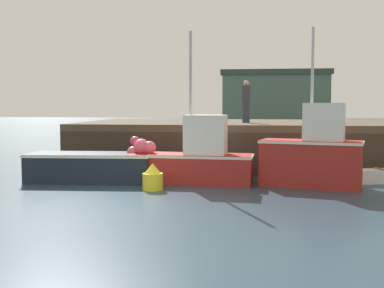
% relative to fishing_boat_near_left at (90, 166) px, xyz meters
% --- Properties ---
extents(ground, '(120.00, 160.00, 0.10)m').
position_rel_fishing_boat_near_left_xyz_m(ground, '(2.14, -3.45, -0.54)').
color(ground, '#283D4C').
extents(pier, '(13.42, 6.92, 1.75)m').
position_rel_fishing_boat_near_left_xyz_m(pier, '(4.97, 4.59, 0.95)').
color(pier, brown).
rests_on(pier, ground).
extents(fishing_boat_near_left, '(4.06, 1.74, 0.90)m').
position_rel_fishing_boat_near_left_xyz_m(fishing_boat_near_left, '(0.00, 0.00, 0.00)').
color(fishing_boat_near_left, '#19232D').
rests_on(fishing_boat_near_left, ground).
extents(fishing_boat_near_right, '(4.05, 1.46, 4.68)m').
position_rel_fishing_boat_near_left_xyz_m(fishing_boat_near_right, '(3.25, 0.09, 0.29)').
color(fishing_boat_near_right, maroon).
rests_on(fishing_boat_near_right, ground).
extents(fishing_boat_mid, '(3.15, 1.81, 4.70)m').
position_rel_fishing_boat_near_left_xyz_m(fishing_boat_mid, '(6.92, -0.14, 0.48)').
color(fishing_boat_mid, maroon).
rests_on(fishing_boat_mid, ground).
extents(rowboat, '(1.77, 1.07, 0.46)m').
position_rel_fishing_boat_near_left_xyz_m(rowboat, '(9.09, 0.92, -0.28)').
color(rowboat, white).
rests_on(rowboat, ground).
extents(dockworker, '(0.34, 0.34, 1.63)m').
position_rel_fishing_boat_near_left_xyz_m(dockworker, '(4.84, 4.13, 2.08)').
color(dockworker, '#2D3342').
rests_on(dockworker, pier).
extents(warehouse, '(10.47, 6.93, 5.80)m').
position_rel_fishing_boat_near_left_xyz_m(warehouse, '(7.09, 34.68, 2.43)').
color(warehouse, '#4C6656').
rests_on(warehouse, ground).
extents(mooring_buoy_foreground, '(0.59, 0.59, 0.77)m').
position_rel_fishing_boat_near_left_xyz_m(mooring_buoy_foreground, '(2.31, -1.27, -0.14)').
color(mooring_buoy_foreground, yellow).
rests_on(mooring_buoy_foreground, ground).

